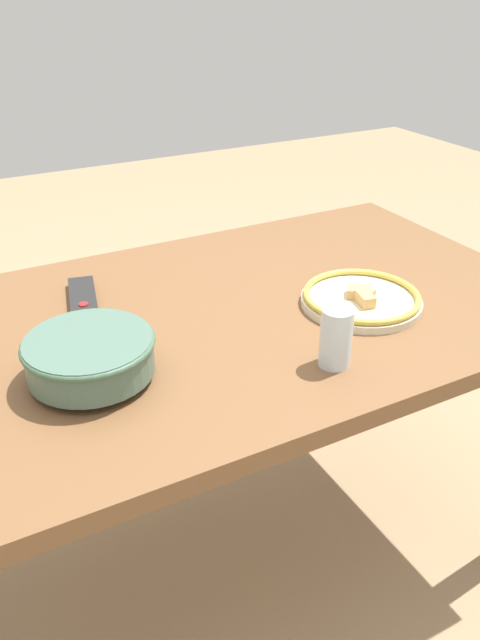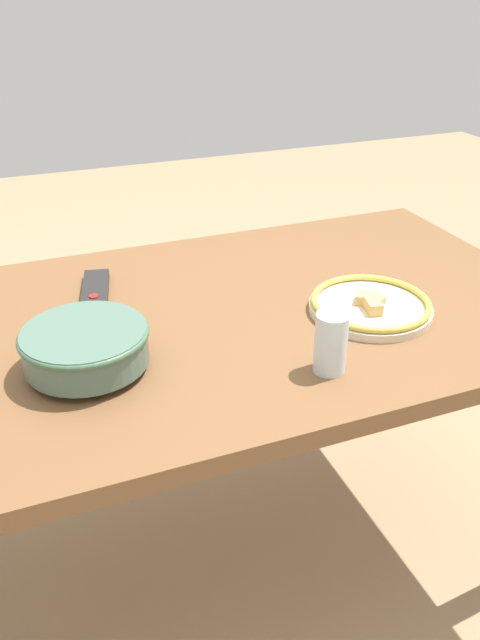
{
  "view_description": "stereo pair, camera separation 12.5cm",
  "coord_description": "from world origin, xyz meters",
  "px_view_note": "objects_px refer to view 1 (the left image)",
  "views": [
    {
      "loc": [
        -0.51,
        -1.08,
        1.43
      ],
      "look_at": [
        0.0,
        -0.12,
        0.81
      ],
      "focal_mm": 35.0,
      "sensor_mm": 36.0,
      "label": 1
    },
    {
      "loc": [
        -0.39,
        -1.13,
        1.43
      ],
      "look_at": [
        0.0,
        -0.12,
        0.81
      ],
      "focal_mm": 35.0,
      "sensor_mm": 36.0,
      "label": 2
    }
  ],
  "objects_px": {
    "noodle_bowl": "(90,355)",
    "drinking_glass": "(336,337)",
    "food_plate": "(361,299)",
    "tv_remote": "(83,297)"
  },
  "relations": [
    {
      "from": "drinking_glass",
      "to": "tv_remote",
      "type": "bearing_deg",
      "value": 126.17
    },
    {
      "from": "tv_remote",
      "to": "drinking_glass",
      "type": "xyz_separation_m",
      "value": [
        0.35,
        -0.48,
        0.05
      ]
    },
    {
      "from": "food_plate",
      "to": "tv_remote",
      "type": "height_order",
      "value": "food_plate"
    },
    {
      "from": "food_plate",
      "to": "tv_remote",
      "type": "distance_m",
      "value": 0.63
    },
    {
      "from": "drinking_glass",
      "to": "noodle_bowl",
      "type": "bearing_deg",
      "value": 158.16
    },
    {
      "from": "noodle_bowl",
      "to": "drinking_glass",
      "type": "height_order",
      "value": "drinking_glass"
    },
    {
      "from": "tv_remote",
      "to": "food_plate",
      "type": "bearing_deg",
      "value": 162.51
    },
    {
      "from": "food_plate",
      "to": "drinking_glass",
      "type": "relative_size",
      "value": 2.26
    },
    {
      "from": "noodle_bowl",
      "to": "drinking_glass",
      "type": "bearing_deg",
      "value": -21.84
    },
    {
      "from": "food_plate",
      "to": "drinking_glass",
      "type": "bearing_deg",
      "value": -138.93
    }
  ]
}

